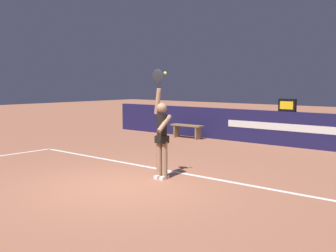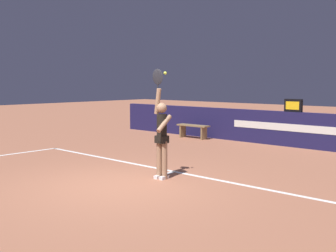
{
  "view_description": "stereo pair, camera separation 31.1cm",
  "coord_description": "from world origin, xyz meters",
  "px_view_note": "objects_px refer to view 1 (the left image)",
  "views": [
    {
      "loc": [
        6.18,
        -5.71,
        2.12
      ],
      "look_at": [
        0.33,
        1.13,
        1.16
      ],
      "focal_mm": 44.51,
      "sensor_mm": 36.0,
      "label": 1
    },
    {
      "loc": [
        6.41,
        -5.5,
        2.12
      ],
      "look_at": [
        0.33,
        1.13,
        1.16
      ],
      "focal_mm": 44.51,
      "sensor_mm": 36.0,
      "label": 2
    }
  ],
  "objects_px": {
    "tennis_player": "(162,134)",
    "tennis_ball": "(165,73)",
    "speed_display": "(287,105)",
    "courtside_bench_near": "(187,128)"
  },
  "relations": [
    {
      "from": "tennis_ball",
      "to": "courtside_bench_near",
      "type": "distance_m",
      "value": 6.82
    },
    {
      "from": "speed_display",
      "to": "tennis_player",
      "type": "distance_m",
      "value": 6.17
    },
    {
      "from": "tennis_player",
      "to": "tennis_ball",
      "type": "distance_m",
      "value": 1.31
    },
    {
      "from": "speed_display",
      "to": "courtside_bench_near",
      "type": "distance_m",
      "value": 3.84
    },
    {
      "from": "speed_display",
      "to": "courtside_bench_near",
      "type": "relative_size",
      "value": 0.44
    },
    {
      "from": "speed_display",
      "to": "tennis_player",
      "type": "bearing_deg",
      "value": -90.53
    },
    {
      "from": "tennis_player",
      "to": "tennis_ball",
      "type": "relative_size",
      "value": 35.46
    },
    {
      "from": "speed_display",
      "to": "tennis_ball",
      "type": "xyz_separation_m",
      "value": [
        -0.03,
        -6.08,
        0.95
      ]
    },
    {
      "from": "speed_display",
      "to": "tennis_player",
      "type": "height_order",
      "value": "tennis_player"
    },
    {
      "from": "courtside_bench_near",
      "to": "tennis_ball",
      "type": "bearing_deg",
      "value": -56.28
    }
  ]
}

